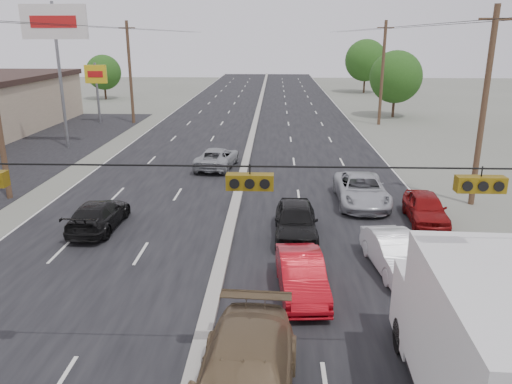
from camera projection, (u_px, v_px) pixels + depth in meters
road_surface at (250, 144)px, 41.27m from camera, size 20.00×160.00×0.02m
center_median at (250, 143)px, 41.24m from camera, size 0.50×160.00×0.20m
parking_lot at (19, 156)px, 37.13m from camera, size 10.00×42.00×0.02m
utility_pole_left_c at (130, 72)px, 49.75m from camera, size 1.60×0.30×10.00m
utility_pole_right_b at (484, 107)px, 24.98m from camera, size 1.60×0.30×10.00m
utility_pole_right_c at (382, 73)px, 48.83m from camera, size 1.60×0.30×10.00m
traffic_signals at (245, 180)px, 10.97m from camera, size 25.00×0.30×0.54m
pole_sign_billboard at (55, 31)px, 37.25m from camera, size 5.00×0.25×11.00m
pole_sign_far at (96, 79)px, 50.08m from camera, size 2.20×0.25×6.00m
tree_left_far at (104, 72)px, 69.59m from camera, size 4.80×4.80×6.12m
tree_right_mid at (396, 77)px, 53.73m from camera, size 5.60×5.60×7.14m
tree_right_far at (366, 60)px, 77.36m from camera, size 6.40×6.40×8.16m
box_truck at (486, 349)px, 10.85m from camera, size 3.02×7.80×3.90m
tan_sedan at (245, 382)px, 11.55m from camera, size 2.72×5.99×1.70m
red_sedan at (301, 276)px, 17.04m from camera, size 1.81×4.33×1.39m
queue_car_a at (296, 221)px, 21.85m from camera, size 1.88×4.60×1.56m
queue_car_b at (394, 253)px, 18.76m from camera, size 1.99×4.41×1.41m
queue_car_c at (361, 190)px, 26.26m from camera, size 2.60×5.52×1.52m
queue_car_e at (426, 208)px, 23.65m from camera, size 1.93×4.26×1.42m
oncoming_near at (99, 215)px, 22.88m from camera, size 1.95×4.63×1.33m
oncoming_far at (217, 158)px, 33.55m from camera, size 2.90×5.19×1.37m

